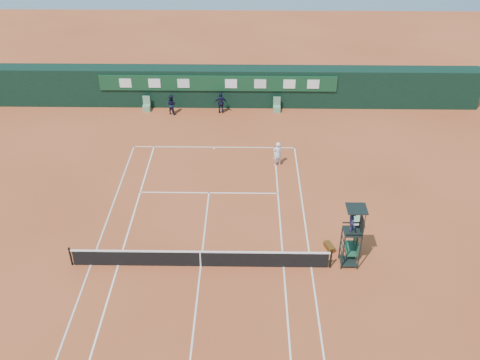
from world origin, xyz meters
name	(u,v)px	position (x,y,z in m)	size (l,w,h in m)	color
ground	(201,266)	(0.00, 0.00, 0.00)	(90.00, 90.00, 0.00)	#BC542C
court_lines	(201,266)	(0.00, 0.00, 0.01)	(11.05, 23.85, 0.01)	silver
tennis_net	(200,258)	(0.00, 0.00, 0.51)	(12.90, 0.10, 1.10)	black
back_wall	(219,86)	(0.00, 18.74, 1.51)	(40.00, 1.65, 3.00)	black
linesman_chair_left	(147,107)	(-5.50, 17.48, 0.32)	(0.55, 0.50, 1.15)	#649A6B
linesman_chair_right	(277,108)	(4.50, 17.48, 0.32)	(0.55, 0.50, 1.15)	#64996E
umpire_chair	(353,225)	(7.32, 0.30, 2.46)	(0.96, 0.95, 3.42)	black
player_bench	(353,246)	(7.63, 0.92, 0.60)	(0.56, 1.20, 1.10)	#1A412A
tennis_bag	(329,247)	(6.54, 1.41, 0.14)	(0.32, 0.74, 0.28)	black
cooler	(357,223)	(8.23, 3.16, 0.33)	(0.57, 0.57, 0.65)	white
tennis_ball	(275,156)	(4.13, 10.70, 0.04)	(0.07, 0.07, 0.07)	yellow
player	(277,154)	(4.19, 9.61, 0.84)	(0.62, 0.40, 1.69)	white
ball_kid_left	(171,105)	(-3.50, 16.96, 0.77)	(0.75, 0.59, 1.55)	black
ball_kid_right	(221,103)	(0.25, 17.18, 0.83)	(0.98, 0.41, 1.67)	black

